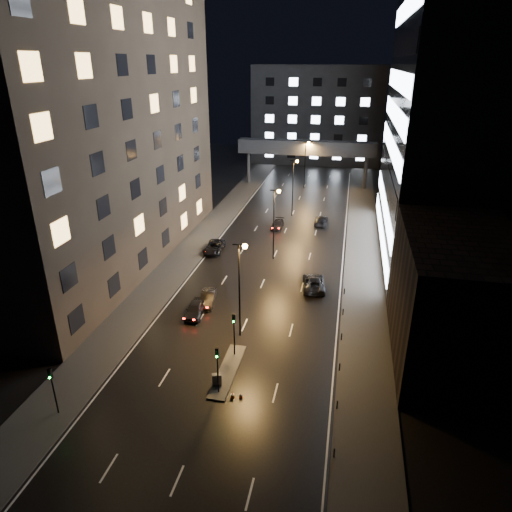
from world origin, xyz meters
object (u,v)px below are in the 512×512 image
(car_away_c, at_px, (214,247))
(car_away_d, at_px, (278,225))
(car_away_b, at_px, (208,298))
(car_toward_b, at_px, (321,220))
(car_away_a, at_px, (195,309))
(utility_cabinet, at_px, (217,379))
(car_toward_a, at_px, (314,283))

(car_away_c, height_order, car_away_d, car_away_c)
(car_away_b, bearing_deg, car_toward_b, 63.40)
(car_away_a, height_order, car_away_c, car_away_a)
(car_away_b, xyz_separation_m, car_away_c, (-3.76, 15.19, 0.03))
(car_away_c, bearing_deg, car_toward_b, 43.58)
(car_toward_b, height_order, utility_cabinet, car_toward_b)
(car_away_c, distance_m, car_toward_b, 21.18)
(utility_cabinet, bearing_deg, car_toward_a, 50.36)
(car_away_b, bearing_deg, utility_cabinet, -77.09)
(car_away_a, xyz_separation_m, car_away_d, (4.29, 30.02, -0.13))
(car_away_c, distance_m, car_toward_a, 17.75)
(car_away_a, relative_size, car_away_c, 0.84)
(car_away_d, bearing_deg, car_away_b, -96.26)
(car_away_a, xyz_separation_m, car_toward_a, (12.23, 9.14, 0.02))
(utility_cabinet, bearing_deg, car_away_c, 85.34)
(car_toward_a, bearing_deg, car_toward_b, -95.27)
(car_away_d, bearing_deg, utility_cabinet, -86.59)
(car_toward_a, relative_size, utility_cabinet, 5.23)
(car_toward_b, relative_size, utility_cabinet, 4.65)
(car_away_a, relative_size, car_away_d, 1.02)
(car_away_c, distance_m, utility_cabinet, 30.30)
(car_away_a, xyz_separation_m, car_away_b, (0.59, 2.78, -0.04))
(car_away_a, bearing_deg, car_toward_b, 66.52)
(car_away_a, height_order, car_toward_b, car_away_a)
(car_toward_b, bearing_deg, utility_cabinet, 84.33)
(car_toward_b, bearing_deg, car_away_d, 27.54)
(car_toward_b, bearing_deg, car_away_a, 72.86)
(car_away_b, distance_m, car_toward_a, 13.26)
(car_away_a, distance_m, car_toward_b, 35.30)
(car_away_d, xyz_separation_m, car_toward_b, (7.01, 3.42, 0.09))
(car_toward_a, height_order, car_toward_b, car_toward_a)
(car_toward_a, bearing_deg, car_away_d, -76.65)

